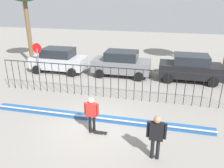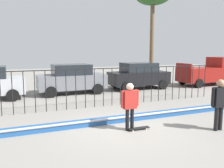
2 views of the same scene
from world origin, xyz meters
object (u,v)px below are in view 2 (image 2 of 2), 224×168
camera_operator (220,100)px  skateboarder (130,102)px  parked_car_black (139,75)px  pickup_truck (209,72)px  parked_car_gray (72,79)px  skateboard (139,128)px

camera_operator → skateboarder: bearing=19.0°
parked_car_black → pickup_truck: 6.17m
parked_car_gray → skateboard: bearing=-83.3°
parked_car_gray → parked_car_black: same height
skateboarder → camera_operator: 3.12m
parked_car_gray → pickup_truck: bearing=0.4°
camera_operator → pickup_truck: 11.79m
skateboard → parked_car_black: bearing=64.7°
skateboard → parked_car_black: (4.42, 8.04, 0.91)m
camera_operator → parked_car_black: parked_car_black is taller
skateboarder → parked_car_black: bearing=90.1°
skateboard → camera_operator: bearing=-19.9°
skateboarder → pickup_truck: (10.89, 7.44, 0.03)m
skateboarder → camera_operator: size_ratio=0.93×
parked_car_black → pickup_truck: (6.15, -0.50, 0.06)m
skateboarder → skateboard: size_ratio=2.10×
skateboarder → parked_car_black: parked_car_black is taller
skateboard → pickup_truck: (10.57, 7.54, 0.98)m
skateboarder → skateboard: (0.32, -0.10, -0.95)m
parked_car_black → pickup_truck: size_ratio=0.91×
camera_operator → parked_car_gray: (-3.10, 9.11, -0.12)m
skateboard → parked_car_gray: bearing=97.4°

